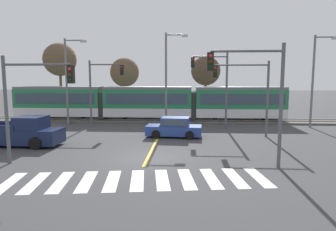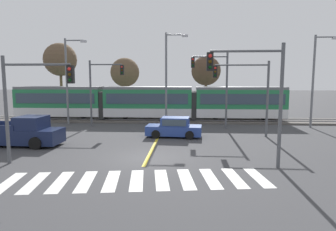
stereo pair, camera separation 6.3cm
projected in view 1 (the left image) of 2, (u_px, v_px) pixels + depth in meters
name	position (u px, v px, depth m)	size (l,w,h in m)	color
ground_plane	(148.00, 158.00, 16.91)	(200.00, 200.00, 0.00)	#3D3D3F
track_bed	(166.00, 120.00, 31.51)	(120.00, 4.00, 0.18)	#56514C
rail_near	(165.00, 120.00, 30.78)	(120.00, 0.08, 0.10)	#939399
rail_far	(166.00, 118.00, 32.21)	(120.00, 0.08, 0.10)	#939399
light_rail_tram	(148.00, 102.00, 31.38)	(28.00, 2.64, 3.43)	silver
crosswalk_stripe_0	(9.00, 183.00, 12.82)	(0.56, 2.80, 0.01)	silver
crosswalk_stripe_1	(35.00, 182.00, 12.90)	(0.56, 2.80, 0.01)	silver
crosswalk_stripe_2	(61.00, 182.00, 12.97)	(0.56, 2.80, 0.01)	silver
crosswalk_stripe_3	(87.00, 181.00, 13.05)	(0.56, 2.80, 0.01)	silver
crosswalk_stripe_4	(112.00, 181.00, 13.13)	(0.56, 2.80, 0.01)	silver
crosswalk_stripe_5	(137.00, 180.00, 13.21)	(0.56, 2.80, 0.01)	silver
crosswalk_stripe_6	(162.00, 179.00, 13.29)	(0.56, 2.80, 0.01)	silver
crosswalk_stripe_7	(187.00, 179.00, 13.37)	(0.56, 2.80, 0.01)	silver
crosswalk_stripe_8	(211.00, 178.00, 13.45)	(0.56, 2.80, 0.01)	silver
crosswalk_stripe_9	(235.00, 178.00, 13.53)	(0.56, 2.80, 0.01)	silver
crosswalk_stripe_10	(259.00, 177.00, 13.61)	(0.56, 2.80, 0.01)	silver
lane_centre_line	(158.00, 138.00, 22.37)	(0.20, 14.48, 0.01)	gold
sedan_crossing	(174.00, 128.00, 22.93)	(4.31, 2.14, 1.52)	#284293
pickup_truck	(22.00, 133.00, 19.90)	(5.46, 2.37, 1.98)	#192347
traffic_light_near_right	(256.00, 86.00, 14.67)	(3.75, 0.38, 6.17)	#515459
traffic_light_far_left	(101.00, 83.00, 27.56)	(3.25, 0.38, 6.11)	#515459
traffic_light_mid_right	(248.00, 86.00, 22.72)	(4.25, 0.38, 5.78)	#515459
traffic_light_far_right	(215.00, 79.00, 26.31)	(3.25, 0.38, 6.80)	#515459
traffic_light_near_left	(30.00, 93.00, 15.26)	(3.75, 0.38, 5.61)	#515459
street_lamp_west	(68.00, 76.00, 28.96)	(2.18, 0.28, 8.27)	slate
street_lamp_centre	(168.00, 74.00, 27.72)	(2.09, 0.28, 8.62)	slate
street_lamp_east	(315.00, 76.00, 26.84)	(2.11, 0.28, 8.29)	slate
bare_tree_far_west	(60.00, 60.00, 35.96)	(3.94, 3.94, 8.69)	brown
bare_tree_west	(125.00, 73.00, 36.70)	(3.54, 3.54, 6.98)	brown
bare_tree_east	(206.00, 71.00, 35.89)	(3.52, 3.52, 7.14)	brown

